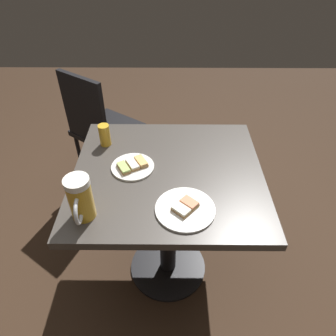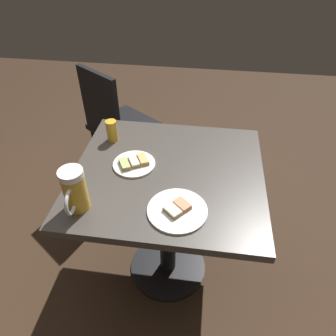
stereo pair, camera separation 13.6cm
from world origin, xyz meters
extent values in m
plane|color=#382619|center=(0.00, 0.00, 0.00)|extent=(6.00, 6.00, 0.00)
cylinder|color=black|center=(0.00, 0.00, 0.01)|extent=(0.44, 0.44, 0.01)
cylinder|color=black|center=(0.00, 0.00, 0.38)|extent=(0.09, 0.09, 0.72)
cube|color=#423D38|center=(0.00, 0.00, 0.74)|extent=(0.78, 0.84, 0.04)
cylinder|color=white|center=(0.02, 0.16, 0.76)|extent=(0.19, 0.19, 0.01)
cube|color=#9E7547|center=(0.00, 0.20, 0.77)|extent=(0.09, 0.07, 0.01)
cube|color=#ADC66B|center=(0.00, 0.20, 0.78)|extent=(0.08, 0.07, 0.01)
cube|color=#9E7547|center=(0.02, 0.16, 0.77)|extent=(0.09, 0.07, 0.01)
cube|color=white|center=(0.02, 0.16, 0.78)|extent=(0.08, 0.07, 0.01)
cube|color=#9E7547|center=(0.04, 0.12, 0.77)|extent=(0.09, 0.07, 0.01)
cube|color=#E5B266|center=(0.04, 0.12, 0.78)|extent=(0.08, 0.07, 0.01)
cylinder|color=white|center=(-0.23, -0.07, 0.76)|extent=(0.23, 0.23, 0.01)
cube|color=#9E7547|center=(-0.25, -0.05, 0.77)|extent=(0.08, 0.08, 0.01)
cube|color=white|center=(-0.25, -0.05, 0.78)|extent=(0.08, 0.08, 0.01)
cube|color=#9E7547|center=(-0.21, -0.08, 0.77)|extent=(0.08, 0.08, 0.01)
cube|color=#EA8E66|center=(-0.21, -0.08, 0.78)|extent=(0.08, 0.08, 0.01)
cylinder|color=gold|center=(-0.26, 0.32, 0.83)|extent=(0.09, 0.09, 0.16)
cylinder|color=white|center=(-0.26, 0.32, 0.92)|extent=(0.09, 0.09, 0.03)
torus|color=silver|center=(-0.31, 0.31, 0.84)|extent=(0.10, 0.02, 0.10)
cylinder|color=gold|center=(0.20, 0.31, 0.81)|extent=(0.05, 0.05, 0.11)
cylinder|color=black|center=(0.82, 0.20, 0.22)|extent=(0.03, 0.03, 0.45)
cylinder|color=black|center=(1.00, 0.46, 0.22)|extent=(0.03, 0.03, 0.45)
cylinder|color=black|center=(0.56, 0.38, 0.22)|extent=(0.03, 0.03, 0.45)
cylinder|color=black|center=(0.74, 0.65, 0.22)|extent=(0.03, 0.03, 0.45)
cube|color=black|center=(0.78, 0.42, 0.47)|extent=(0.53, 0.53, 0.04)
cube|color=black|center=(0.64, 0.52, 0.70)|extent=(0.22, 0.30, 0.43)
camera|label=1|loc=(-1.04, -0.01, 1.65)|focal=33.30mm
camera|label=2|loc=(-1.03, -0.14, 1.65)|focal=33.30mm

